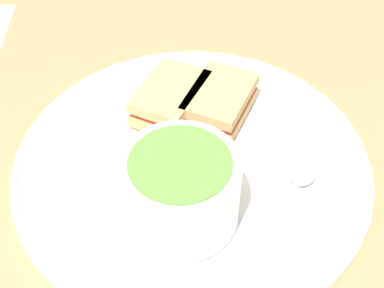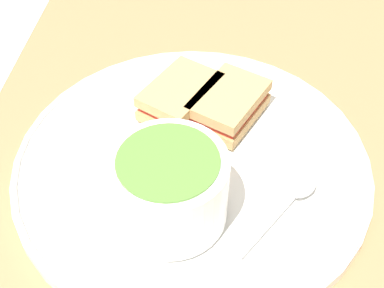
{
  "view_description": "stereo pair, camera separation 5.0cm",
  "coord_description": "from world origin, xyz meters",
  "px_view_note": "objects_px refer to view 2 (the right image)",
  "views": [
    {
      "loc": [
        -0.02,
        0.34,
        0.4
      ],
      "look_at": [
        0.0,
        0.0,
        0.04
      ],
      "focal_mm": 50.0,
      "sensor_mm": 36.0,
      "label": 1
    },
    {
      "loc": [
        -0.06,
        0.34,
        0.4
      ],
      "look_at": [
        0.0,
        0.0,
        0.04
      ],
      "focal_mm": 50.0,
      "sensor_mm": 36.0,
      "label": 2
    }
  ],
  "objects_px": {
    "soup_bowl": "(169,188)",
    "sandwich_half_near": "(228,105)",
    "sandwich_half_far": "(181,97)",
    "spoon": "(296,191)"
  },
  "relations": [
    {
      "from": "spoon",
      "to": "sandwich_half_far",
      "type": "bearing_deg",
      "value": 82.79
    },
    {
      "from": "sandwich_half_near",
      "to": "sandwich_half_far",
      "type": "bearing_deg",
      "value": -2.8
    },
    {
      "from": "soup_bowl",
      "to": "sandwich_half_near",
      "type": "height_order",
      "value": "soup_bowl"
    },
    {
      "from": "sandwich_half_near",
      "to": "sandwich_half_far",
      "type": "relative_size",
      "value": 0.99
    },
    {
      "from": "spoon",
      "to": "sandwich_half_far",
      "type": "height_order",
      "value": "sandwich_half_far"
    },
    {
      "from": "sandwich_half_near",
      "to": "sandwich_half_far",
      "type": "xyz_separation_m",
      "value": [
        0.05,
        -0.0,
        0.0
      ]
    },
    {
      "from": "soup_bowl",
      "to": "sandwich_half_far",
      "type": "distance_m",
      "value": 0.14
    },
    {
      "from": "soup_bowl",
      "to": "sandwich_half_near",
      "type": "bearing_deg",
      "value": -103.58
    },
    {
      "from": "sandwich_half_near",
      "to": "sandwich_half_far",
      "type": "height_order",
      "value": "same"
    },
    {
      "from": "spoon",
      "to": "sandwich_half_far",
      "type": "relative_size",
      "value": 1.08
    }
  ]
}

